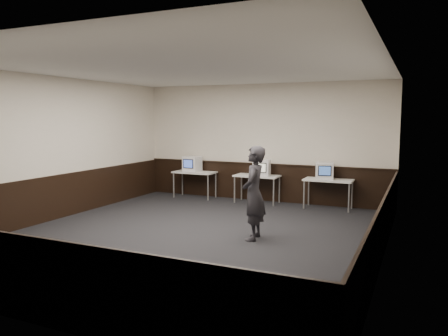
% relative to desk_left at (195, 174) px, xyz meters
% --- Properties ---
extents(floor, '(8.00, 8.00, 0.00)m').
position_rel_desk_left_xyz_m(floor, '(1.90, -3.60, -0.68)').
color(floor, black).
rests_on(floor, ground).
extents(ceiling, '(8.00, 8.00, 0.00)m').
position_rel_desk_left_xyz_m(ceiling, '(1.90, -3.60, 2.52)').
color(ceiling, white).
rests_on(ceiling, back_wall).
extents(back_wall, '(7.00, 0.00, 7.00)m').
position_rel_desk_left_xyz_m(back_wall, '(1.90, 0.40, 0.92)').
color(back_wall, silver).
rests_on(back_wall, ground).
extents(front_wall, '(7.00, 0.00, 7.00)m').
position_rel_desk_left_xyz_m(front_wall, '(1.90, -7.60, 0.92)').
color(front_wall, silver).
rests_on(front_wall, ground).
extents(left_wall, '(0.00, 8.00, 8.00)m').
position_rel_desk_left_xyz_m(left_wall, '(-1.60, -3.60, 0.92)').
color(left_wall, silver).
rests_on(left_wall, ground).
extents(right_wall, '(0.00, 8.00, 8.00)m').
position_rel_desk_left_xyz_m(right_wall, '(5.40, -3.60, 0.92)').
color(right_wall, silver).
rests_on(right_wall, ground).
extents(wainscot_back, '(6.98, 0.04, 1.00)m').
position_rel_desk_left_xyz_m(wainscot_back, '(1.90, 0.38, -0.18)').
color(wainscot_back, black).
rests_on(wainscot_back, back_wall).
extents(wainscot_front, '(6.98, 0.04, 1.00)m').
position_rel_desk_left_xyz_m(wainscot_front, '(1.90, -7.58, -0.18)').
color(wainscot_front, black).
rests_on(wainscot_front, front_wall).
extents(wainscot_left, '(0.04, 7.98, 1.00)m').
position_rel_desk_left_xyz_m(wainscot_left, '(-1.58, -3.60, -0.18)').
color(wainscot_left, black).
rests_on(wainscot_left, left_wall).
extents(wainscot_right, '(0.04, 7.98, 1.00)m').
position_rel_desk_left_xyz_m(wainscot_right, '(5.38, -3.60, -0.18)').
color(wainscot_right, black).
rests_on(wainscot_right, right_wall).
extents(wainscot_rail, '(6.98, 0.06, 0.04)m').
position_rel_desk_left_xyz_m(wainscot_rail, '(1.90, 0.36, 0.34)').
color(wainscot_rail, black).
rests_on(wainscot_rail, wainscot_back).
extents(desk_left, '(1.20, 0.60, 0.75)m').
position_rel_desk_left_xyz_m(desk_left, '(0.00, 0.00, 0.00)').
color(desk_left, silver).
rests_on(desk_left, ground).
extents(desk_center, '(1.20, 0.60, 0.75)m').
position_rel_desk_left_xyz_m(desk_center, '(1.90, 0.00, 0.00)').
color(desk_center, silver).
rests_on(desk_center, ground).
extents(desk_right, '(1.20, 0.60, 0.75)m').
position_rel_desk_left_xyz_m(desk_right, '(3.80, 0.00, 0.00)').
color(desk_right, silver).
rests_on(desk_right, ground).
extents(emac_left, '(0.45, 0.48, 0.43)m').
position_rel_desk_left_xyz_m(emac_left, '(-0.10, 0.04, 0.29)').
color(emac_left, white).
rests_on(emac_left, desk_left).
extents(emac_center, '(0.50, 0.52, 0.43)m').
position_rel_desk_left_xyz_m(emac_center, '(2.05, -0.05, 0.29)').
color(emac_center, white).
rests_on(emac_center, desk_center).
extents(emac_right, '(0.52, 0.54, 0.43)m').
position_rel_desk_left_xyz_m(emac_right, '(3.69, -0.01, 0.28)').
color(emac_right, white).
rests_on(emac_right, desk_right).
extents(person, '(0.51, 0.70, 1.76)m').
position_rel_desk_left_xyz_m(person, '(3.07, -3.38, 0.20)').
color(person, '#27262B').
rests_on(person, ground).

